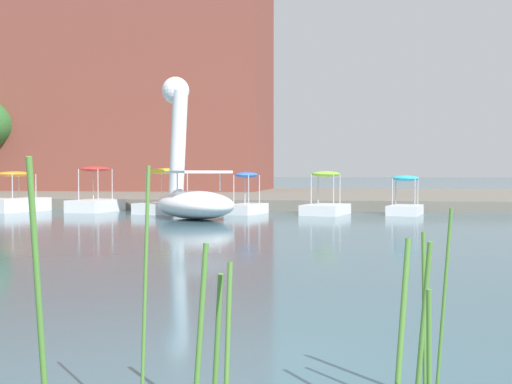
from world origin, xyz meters
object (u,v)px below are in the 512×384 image
Objects in this scene: swan_boat at (191,184)px; pedal_boat_lime at (326,203)px; pedal_boat_orange at (16,200)px; pedal_boat_yellow at (167,200)px; pedal_boat_red at (96,199)px; pedal_boat_cyan at (405,203)px; pedal_boat_blue at (247,201)px.

swan_boat is 2.05× the size of pedal_boat_lime.
pedal_boat_yellow is at bearing -0.87° from pedal_boat_orange.
pedal_boat_lime is at bearing 31.96° from swan_boat.
pedal_boat_red reaches higher than pedal_boat_lime.
pedal_boat_yellow reaches higher than pedal_boat_lime.
pedal_boat_yellow reaches higher than pedal_boat_cyan.
pedal_boat_orange is at bearing 179.43° from pedal_boat_blue.
pedal_boat_orange is at bearing 179.70° from pedal_boat_lime.
pedal_boat_cyan is 0.84× the size of pedal_boat_red.
pedal_boat_yellow is (-8.27, -0.35, 0.07)m from pedal_boat_cyan.
swan_boat is 3.00m from pedal_boat_yellow.
swan_boat reaches higher than pedal_boat_yellow.
pedal_boat_lime is at bearing 0.58° from pedal_boat_blue.
pedal_boat_cyan is 0.90× the size of pedal_boat_lime.
pedal_boat_blue is at bearing -176.29° from pedal_boat_cyan.
pedal_boat_red is at bearing 179.13° from pedal_boat_cyan.
pedal_boat_blue is at bearing -179.42° from pedal_boat_lime.
pedal_boat_orange is (-14.07, -0.26, 0.04)m from pedal_boat_cyan.
pedal_boat_orange is (-11.40, 0.06, 0.05)m from pedal_boat_lime.
pedal_boat_red reaches higher than pedal_boat_blue.
pedal_boat_yellow is at bearing -179.98° from pedal_boat_blue.
pedal_boat_red reaches higher than pedal_boat_cyan.
pedal_boat_cyan is at bearing 3.71° from pedal_boat_blue.
pedal_boat_cyan is 8.28m from pedal_boat_yellow.
pedal_boat_blue is 0.74× the size of pedal_boat_orange.
pedal_boat_blue is (-2.73, -0.03, 0.04)m from pedal_boat_lime.
pedal_boat_red reaches higher than pedal_boat_orange.
swan_boat is at bearing -34.57° from pedal_boat_red.
pedal_boat_lime is 1.15× the size of pedal_boat_blue.
pedal_boat_cyan is at bearing 22.99° from swan_boat.
pedal_boat_blue is 8.67m from pedal_boat_orange.
swan_boat is 7.36m from pedal_boat_cyan.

